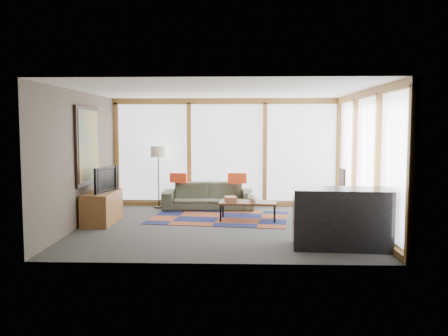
{
  "coord_description": "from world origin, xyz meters",
  "views": [
    {
      "loc": [
        0.33,
        -9.01,
        1.92
      ],
      "look_at": [
        0.0,
        0.4,
        1.1
      ],
      "focal_mm": 38.0,
      "sensor_mm": 36.0,
      "label": 1
    }
  ],
  "objects_px": {
    "television": "(103,179)",
    "bar_counter": "(341,218)",
    "sofa": "(208,196)",
    "floor_lamp": "(159,177)",
    "coffee_table": "(248,211)",
    "tv_console": "(102,207)",
    "bookshelf": "(344,207)"
  },
  "relations": [
    {
      "from": "television",
      "to": "bar_counter",
      "type": "distance_m",
      "value": 4.71
    },
    {
      "from": "floor_lamp",
      "to": "bookshelf",
      "type": "height_order",
      "value": "floor_lamp"
    },
    {
      "from": "sofa",
      "to": "tv_console",
      "type": "relative_size",
      "value": 1.67
    },
    {
      "from": "coffee_table",
      "to": "bookshelf",
      "type": "distance_m",
      "value": 1.95
    },
    {
      "from": "television",
      "to": "bar_counter",
      "type": "bearing_deg",
      "value": -98.67
    },
    {
      "from": "sofa",
      "to": "floor_lamp",
      "type": "height_order",
      "value": "floor_lamp"
    },
    {
      "from": "sofa",
      "to": "coffee_table",
      "type": "bearing_deg",
      "value": -57.21
    },
    {
      "from": "bookshelf",
      "to": "tv_console",
      "type": "distance_m",
      "value": 4.88
    },
    {
      "from": "tv_console",
      "to": "coffee_table",
      "type": "bearing_deg",
      "value": 7.05
    },
    {
      "from": "floor_lamp",
      "to": "television",
      "type": "xyz_separation_m",
      "value": [
        -0.8,
        -1.83,
        0.14
      ]
    },
    {
      "from": "sofa",
      "to": "coffee_table",
      "type": "xyz_separation_m",
      "value": [
        0.91,
        -1.32,
        -0.11
      ]
    },
    {
      "from": "bookshelf",
      "to": "sofa",
      "type": "bearing_deg",
      "value": 154.13
    },
    {
      "from": "floor_lamp",
      "to": "television",
      "type": "relative_size",
      "value": 1.68
    },
    {
      "from": "sofa",
      "to": "bar_counter",
      "type": "relative_size",
      "value": 1.4
    },
    {
      "from": "tv_console",
      "to": "bar_counter",
      "type": "distance_m",
      "value": 4.73
    },
    {
      "from": "coffee_table",
      "to": "floor_lamp",
      "type": "bearing_deg",
      "value": 145.42
    },
    {
      "from": "tv_console",
      "to": "television",
      "type": "xyz_separation_m",
      "value": [
        0.03,
        -0.03,
        0.57
      ]
    },
    {
      "from": "bookshelf",
      "to": "floor_lamp",
      "type": "bearing_deg",
      "value": 159.49
    },
    {
      "from": "bar_counter",
      "to": "floor_lamp",
      "type": "bearing_deg",
      "value": 138.5
    },
    {
      "from": "floor_lamp",
      "to": "bar_counter",
      "type": "relative_size",
      "value": 0.98
    },
    {
      "from": "coffee_table",
      "to": "bar_counter",
      "type": "xyz_separation_m",
      "value": [
        1.44,
        -2.17,
        0.28
      ]
    },
    {
      "from": "sofa",
      "to": "coffee_table",
      "type": "height_order",
      "value": "sofa"
    },
    {
      "from": "sofa",
      "to": "bar_counter",
      "type": "bearing_deg",
      "value": -57.89
    },
    {
      "from": "bookshelf",
      "to": "bar_counter",
      "type": "relative_size",
      "value": 1.57
    },
    {
      "from": "floor_lamp",
      "to": "coffee_table",
      "type": "bearing_deg",
      "value": -34.58
    },
    {
      "from": "sofa",
      "to": "television",
      "type": "xyz_separation_m",
      "value": [
        -1.98,
        -1.71,
        0.57
      ]
    },
    {
      "from": "sofa",
      "to": "tv_console",
      "type": "bearing_deg",
      "value": -142.0
    },
    {
      "from": "bookshelf",
      "to": "bar_counter",
      "type": "distance_m",
      "value": 2.17
    },
    {
      "from": "sofa",
      "to": "bar_counter",
      "type": "height_order",
      "value": "bar_counter"
    },
    {
      "from": "sofa",
      "to": "floor_lamp",
      "type": "xyz_separation_m",
      "value": [
        -1.18,
        0.13,
        0.43
      ]
    },
    {
      "from": "television",
      "to": "floor_lamp",
      "type": "bearing_deg",
      "value": -9.89
    },
    {
      "from": "coffee_table",
      "to": "television",
      "type": "relative_size",
      "value": 1.33
    }
  ]
}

